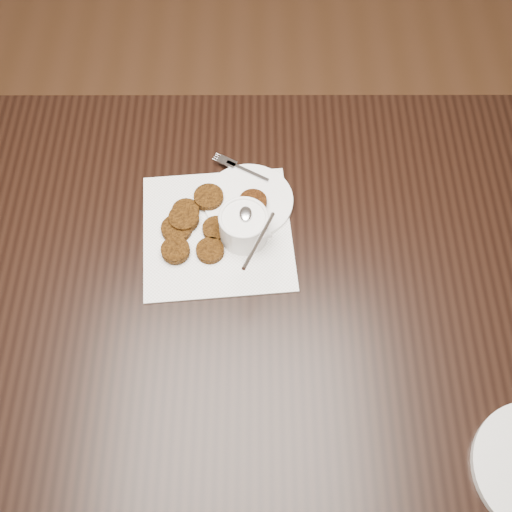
% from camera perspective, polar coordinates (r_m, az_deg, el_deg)
% --- Properties ---
extents(floor, '(4.00, 4.00, 0.00)m').
position_cam_1_polar(floor, '(1.86, -1.98, -14.11)').
color(floor, '#52301C').
rests_on(floor, ground).
extents(table, '(1.42, 0.91, 0.75)m').
position_cam_1_polar(table, '(1.52, -3.83, -8.64)').
color(table, black).
rests_on(table, floor).
extents(napkin, '(0.30, 0.30, 0.00)m').
position_cam_1_polar(napkin, '(1.23, -3.46, 2.14)').
color(napkin, white).
rests_on(napkin, table).
extents(sauce_ramekin, '(0.16, 0.16, 0.13)m').
position_cam_1_polar(sauce_ramekin, '(1.17, -1.13, 3.54)').
color(sauce_ramekin, white).
rests_on(sauce_ramekin, napkin).
extents(patty_cluster, '(0.22, 0.22, 0.02)m').
position_cam_1_polar(patty_cluster, '(1.23, -5.57, 2.88)').
color(patty_cluster, '#68390D').
rests_on(patty_cluster, napkin).
extents(plate_with_patty, '(0.24, 0.24, 0.03)m').
position_cam_1_polar(plate_with_patty, '(1.26, -0.67, 5.08)').
color(plate_with_patty, white).
rests_on(plate_with_patty, table).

